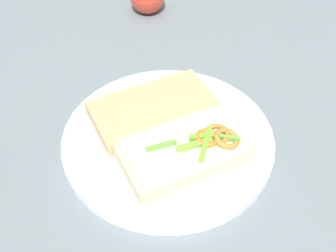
# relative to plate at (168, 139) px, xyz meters

# --- Properties ---
(ground_plane) EXTENTS (2.00, 2.00, 0.00)m
(ground_plane) POSITION_rel_plate_xyz_m (0.00, 0.00, -0.01)
(ground_plane) COLOR slate
(ground_plane) RESTS_ON ground
(plate) EXTENTS (0.30, 0.30, 0.01)m
(plate) POSITION_rel_plate_xyz_m (0.00, 0.00, 0.00)
(plate) COLOR white
(plate) RESTS_ON ground_plane
(sandwich) EXTENTS (0.19, 0.17, 0.05)m
(sandwich) POSITION_rel_plate_xyz_m (-0.03, -0.04, 0.03)
(sandwich) COLOR beige
(sandwich) RESTS_ON plate
(bread_slice_side) EXTENTS (0.20, 0.18, 0.02)m
(bread_slice_side) POSITION_rel_plate_xyz_m (0.03, 0.04, 0.02)
(bread_slice_side) COLOR tan
(bread_slice_side) RESTS_ON plate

